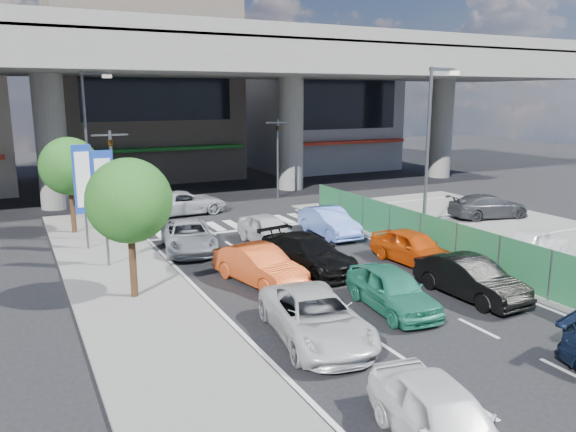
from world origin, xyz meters
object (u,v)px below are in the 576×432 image
parked_sedan_white (534,243)px  traffic_light_right (277,139)px  tree_near (129,201)px  wagon_silver_front_left (188,236)px  hatch_black_mid_right (471,278)px  taxi_teal_mid (392,289)px  taxi_orange_right (413,247)px  sedan_white_mid_left (316,317)px  traffic_light_left (111,159)px  street_lamp_right (431,139)px  kei_truck_front_right (329,222)px  sedan_white_front_mid (268,230)px  street_lamp_left (89,132)px  signboard_near (104,193)px  tree_far (69,166)px  crossing_wagon_silver (185,203)px  van_white_back_left (443,419)px  traffic_cone (401,234)px  parked_sedan_dgrey (488,206)px  taxi_orange_left (260,265)px  sedan_black_mid (308,253)px

parked_sedan_white → traffic_light_right: bearing=-1.6°
tree_near → wagon_silver_front_left: bearing=56.4°
hatch_black_mid_right → parked_sedan_white: 6.20m
taxi_teal_mid → taxi_orange_right: 5.35m
traffic_light_right → sedan_white_mid_left: 22.48m
traffic_light_left → street_lamp_right: size_ratio=0.65×
hatch_black_mid_right → kei_truck_front_right: same height
wagon_silver_front_left → sedan_white_front_mid: bearing=-0.1°
street_lamp_left → signboard_near: bearing=-95.0°
tree_far → sedan_white_front_mid: size_ratio=1.19×
sedan_white_mid_left → crossing_wagon_silver: 18.33m
street_lamp_left → street_lamp_right: bearing=-41.6°
street_lamp_right → street_lamp_left: size_ratio=1.00×
signboard_near → van_white_back_left: (3.80, -15.03, -2.37)m
hatch_black_mid_right → traffic_cone: 7.23m
traffic_light_left → parked_sedan_dgrey: traffic_light_left is taller
signboard_near → van_white_back_left: 15.69m
taxi_orange_left → traffic_light_right: bearing=49.2°
traffic_light_right → street_lamp_right: 13.13m
signboard_near → kei_truck_front_right: bearing=3.6°
wagon_silver_front_left → sedan_white_mid_left: bearing=-77.3°
tree_near → sedan_white_front_mid: 8.74m
sedan_white_mid_left → street_lamp_right: bearing=45.1°
tree_near → parked_sedan_white: 16.46m
sedan_black_mid → taxi_orange_right: (4.27, -1.13, 0.00)m
sedan_black_mid → crossing_wagon_silver: 12.58m
van_white_back_left → hatch_black_mid_right: bearing=52.0°
traffic_light_left → sedan_white_mid_left: traffic_light_left is taller
traffic_light_left → signboard_near: bearing=-104.0°
tree_far → parked_sedan_white: size_ratio=1.27×
hatch_black_mid_right → street_lamp_right: bearing=58.5°
traffic_light_left → tree_far: traffic_light_left is taller
taxi_teal_mid → taxi_orange_right: bearing=50.4°
tree_far → wagon_silver_front_left: tree_far is taller
tree_near → hatch_black_mid_right: bearing=-25.6°
hatch_black_mid_right → parked_sedan_dgrey: hatch_black_mid_right is taller
sedan_white_front_mid → crossing_wagon_silver: size_ratio=0.83×
van_white_back_left → parked_sedan_dgrey: (16.62, 15.04, 0.03)m
taxi_teal_mid → kei_truck_front_right: bearing=77.5°
van_white_back_left → traffic_light_left: bearing=107.7°
traffic_light_left → taxi_orange_left: 9.70m
signboard_near → crossing_wagon_silver: (5.67, 8.75, -2.39)m
taxi_teal_mid → traffic_light_left: bearing=123.1°
sedan_white_mid_left → hatch_black_mid_right: 6.38m
crossing_wagon_silver → parked_sedan_white: (10.55, -15.38, 0.03)m
taxi_teal_mid → hatch_black_mid_right: (3.05, -0.29, 0.00)m
taxi_teal_mid → taxi_orange_left: 5.06m
taxi_teal_mid → traffic_cone: bearing=56.7°
taxi_orange_right → parked_sedan_dgrey: bearing=23.7°
sedan_black_mid → street_lamp_right: bearing=2.5°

